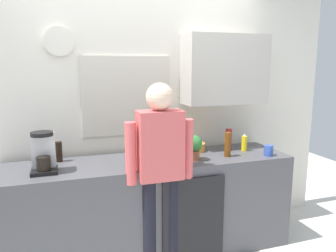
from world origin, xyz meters
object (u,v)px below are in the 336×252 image
(bottle_olive_oil, at_px, (174,142))
(potted_plant, at_px, (194,146))
(coffee_maker, at_px, (43,154))
(mixing_bowl, at_px, (194,147))
(dish_soap, at_px, (244,143))
(bottle_dark_sauce, at_px, (59,152))
(bottle_clear_soda, at_px, (132,148))
(bottle_amber_beer, at_px, (228,145))
(person_at_sink, at_px, (160,163))
(bottle_red_vinegar, at_px, (228,140))
(cup_white_mug, at_px, (150,156))
(cup_blue_mug, at_px, (269,151))
(storage_canister, at_px, (155,146))

(bottle_olive_oil, xyz_separation_m, potted_plant, (0.10, -0.23, 0.01))
(coffee_maker, bearing_deg, mixing_bowl, 9.69)
(bottle_olive_oil, distance_m, mixing_bowl, 0.26)
(dish_soap, bearing_deg, coffee_maker, -177.48)
(bottle_dark_sauce, bearing_deg, bottle_clear_soda, -23.69)
(bottle_amber_beer, bearing_deg, coffee_maker, 178.08)
(bottle_amber_beer, bearing_deg, bottle_olive_oil, 154.31)
(bottle_olive_oil, xyz_separation_m, person_at_sink, (-0.27, -0.41, -0.07))
(bottle_amber_beer, relative_size, person_at_sink, 0.14)
(bottle_red_vinegar, relative_size, person_at_sink, 0.14)
(bottle_dark_sauce, distance_m, potted_plant, 1.20)
(coffee_maker, height_order, cup_white_mug, coffee_maker)
(cup_white_mug, height_order, mixing_bowl, cup_white_mug)
(bottle_clear_soda, relative_size, cup_blue_mug, 2.80)
(bottle_olive_oil, height_order, cup_blue_mug, bottle_olive_oil)
(bottle_olive_oil, bearing_deg, person_at_sink, -123.09)
(bottle_red_vinegar, bearing_deg, potted_plant, -155.03)
(bottle_olive_oil, xyz_separation_m, cup_blue_mug, (0.83, -0.31, -0.07))
(bottle_amber_beer, relative_size, potted_plant, 1.00)
(coffee_maker, xyz_separation_m, potted_plant, (1.26, -0.07, -0.01))
(bottle_amber_beer, height_order, storage_canister, bottle_amber_beer)
(bottle_red_vinegar, bearing_deg, coffee_maker, -175.24)
(bottle_red_vinegar, distance_m, dish_soap, 0.16)
(bottle_olive_oil, height_order, potted_plant, bottle_olive_oil)
(coffee_maker, bearing_deg, dish_soap, 2.52)
(mixing_bowl, bearing_deg, coffee_maker, -170.31)
(coffee_maker, xyz_separation_m, bottle_dark_sauce, (0.11, 0.26, -0.06))
(bottle_clear_soda, xyz_separation_m, bottle_amber_beer, (0.90, -0.05, -0.02))
(coffee_maker, relative_size, storage_canister, 1.94)
(potted_plant, height_order, person_at_sink, person_at_sink)
(bottle_amber_beer, height_order, bottle_dark_sauce, bottle_amber_beer)
(bottle_clear_soda, bearing_deg, potted_plant, -7.24)
(person_at_sink, bearing_deg, bottle_red_vinegar, 19.69)
(bottle_clear_soda, bearing_deg, cup_white_mug, 13.03)
(bottle_red_vinegar, bearing_deg, mixing_bowl, 164.14)
(bottle_clear_soda, bearing_deg, bottle_red_vinegar, 8.17)
(bottle_red_vinegar, relative_size, storage_canister, 1.29)
(potted_plant, bearing_deg, bottle_amber_beer, 2.97)
(bottle_amber_beer, bearing_deg, person_at_sink, -165.03)
(bottle_amber_beer, bearing_deg, bottle_clear_soda, 176.68)
(bottle_amber_beer, xyz_separation_m, person_at_sink, (-0.72, -0.19, -0.06))
(cup_white_mug, bearing_deg, dish_soap, 2.59)
(bottle_dark_sauce, distance_m, mixing_bowl, 1.28)
(potted_plant, height_order, dish_soap, potted_plant)
(coffee_maker, bearing_deg, bottle_clear_soda, -0.14)
(coffee_maker, xyz_separation_m, cup_blue_mug, (1.99, -0.15, -0.10))
(bottle_olive_oil, distance_m, storage_canister, 0.19)
(bottle_dark_sauce, bearing_deg, coffee_maker, -113.45)
(bottle_olive_oil, distance_m, bottle_amber_beer, 0.50)
(bottle_dark_sauce, xyz_separation_m, potted_plant, (1.15, -0.33, 0.04))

